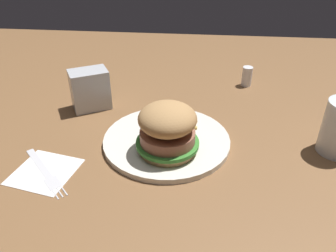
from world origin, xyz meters
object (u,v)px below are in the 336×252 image
object	(u,v)px
sandwich	(167,129)
napkin	(45,171)
napkin_dispenser	(90,90)
salt_shaker	(247,76)
fries_pile	(177,122)
plate	(168,140)
fork	(45,171)

from	to	relation	value
sandwich	napkin	world-z (taller)	sandwich
napkin_dispenser	salt_shaker	size ratio (longest dim) A/B	1.79
napkin	fries_pile	bearing A→B (deg)	-143.35
plate	salt_shaker	xyz separation A→B (m)	(-0.19, -0.31, 0.02)
sandwich	plate	bearing A→B (deg)	-85.75
fork	salt_shaker	bearing A→B (deg)	-134.10
plate	napkin	size ratio (longest dim) A/B	2.43
napkin_dispenser	sandwich	bearing A→B (deg)	-69.24
napkin	fork	bearing A→B (deg)	133.28
plate	napkin_dispenser	bearing A→B (deg)	-33.60
fries_pile	salt_shaker	size ratio (longest dim) A/B	1.81
sandwich	salt_shaker	world-z (taller)	sandwich
napkin	napkin_dispenser	distance (m)	0.26
napkin_dispenser	plate	bearing A→B (deg)	-62.20
plate	sandwich	distance (m)	0.07
sandwich	napkin_dispenser	distance (m)	0.28
fries_pile	fork	xyz separation A→B (m)	(0.24, 0.18, -0.01)
napkin	napkin_dispenser	world-z (taller)	napkin_dispenser
salt_shaker	sandwich	bearing A→B (deg)	61.54
fries_pile	sandwich	bearing A→B (deg)	83.55
napkin	napkin_dispenser	size ratio (longest dim) A/B	1.11
plate	fork	size ratio (longest dim) A/B	1.95
fries_pile	napkin_dispenser	distance (m)	0.24
plate	napkin_dispenser	distance (m)	0.25
napkin	napkin_dispenser	xyz separation A→B (m)	(-0.02, -0.26, 0.05)
fries_pile	napkin_dispenser	size ratio (longest dim) A/B	1.01
napkin	plate	bearing A→B (deg)	-151.85
napkin	sandwich	bearing A→B (deg)	-161.32
sandwich	fork	bearing A→B (deg)	19.03
plate	fries_pile	world-z (taller)	fries_pile
fries_pile	salt_shaker	distance (m)	0.31
napkin_dispenser	fork	bearing A→B (deg)	-121.98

